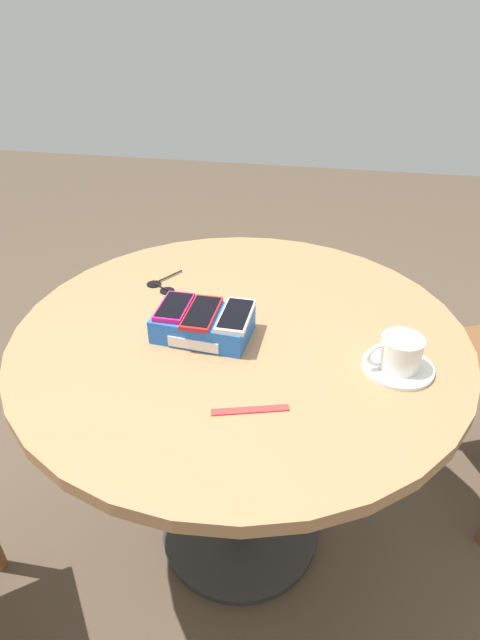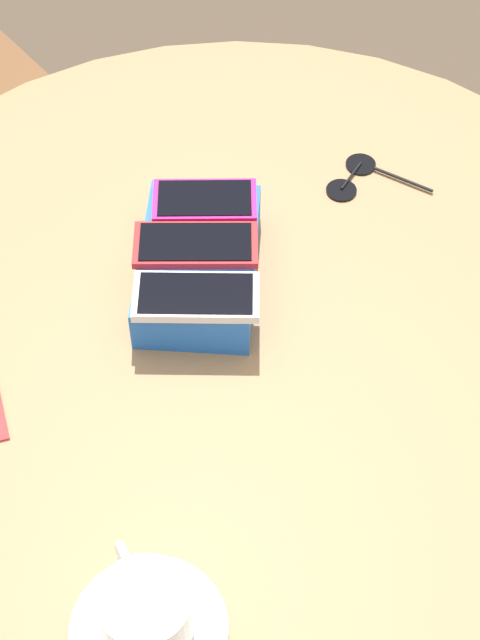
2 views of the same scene
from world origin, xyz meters
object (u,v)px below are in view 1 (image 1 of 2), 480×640
at_px(phone_white, 234,315).
at_px(lanyard_strap, 250,410).
at_px(saucer, 397,367).
at_px(phone_magenta, 174,307).
at_px(phone_red, 202,313).
at_px(phone_box, 203,325).
at_px(sunglasses, 162,286).
at_px(round_table, 240,372).
at_px(coffee_cup, 400,352).

distance_m(phone_white, lanyard_strap, 0.24).
xyz_separation_m(phone_white, saucer, (0.35, -0.04, -0.06)).
distance_m(phone_magenta, phone_red, 0.07).
bearing_deg(phone_box, phone_white, -0.31).
height_order(phone_magenta, sunglasses, phone_magenta).
relative_size(phone_magenta, phone_red, 0.86).
relative_size(round_table, phone_magenta, 8.65).
bearing_deg(lanyard_strap, saucer, 33.43).
bearing_deg(sunglasses, coffee_cup, -22.17).
xyz_separation_m(coffee_cup, sunglasses, (-0.58, 0.24, -0.04)).
relative_size(phone_red, coffee_cup, 1.24).
relative_size(round_table, phone_box, 4.74).
relative_size(round_table, phone_white, 7.56).
distance_m(phone_magenta, coffee_cup, 0.48).
relative_size(round_table, coffee_cup, 9.26).
relative_size(phone_box, phone_red, 1.57).
bearing_deg(sunglasses, lanyard_strap, -53.29).
xyz_separation_m(phone_box, phone_magenta, (-0.07, 0.01, 0.03)).
xyz_separation_m(phone_red, sunglasses, (-0.16, 0.20, -0.06)).
bearing_deg(coffee_cup, lanyard_strap, -146.49).
relative_size(round_table, lanyard_strap, 7.17).
bearing_deg(saucer, phone_magenta, 174.41).
bearing_deg(phone_box, phone_magenta, 173.45).
height_order(round_table, saucer, saucer).
distance_m(round_table, phone_box, 0.18).
relative_size(phone_magenta, phone_white, 0.87).
bearing_deg(saucer, sunglasses, 157.99).
relative_size(saucer, coffee_cup, 1.30).
height_order(phone_magenta, lanyard_strap, phone_magenta).
relative_size(phone_magenta, saucer, 0.82).
distance_m(coffee_cup, lanyard_strap, 0.33).
xyz_separation_m(saucer, coffee_cup, (-0.00, -0.00, 0.04)).
relative_size(phone_box, sunglasses, 1.64).
xyz_separation_m(phone_red, lanyard_strap, (0.15, -0.22, -0.06)).
distance_m(round_table, coffee_cup, 0.39).
bearing_deg(sunglasses, saucer, -22.01).
height_order(round_table, phone_magenta, phone_magenta).
bearing_deg(round_table, saucer, -14.09).
height_order(phone_red, lanyard_strap, phone_red).
relative_size(saucer, lanyard_strap, 1.01).
xyz_separation_m(coffee_cup, lanyard_strap, (-0.27, -0.18, -0.04)).
distance_m(phone_red, saucer, 0.42).
xyz_separation_m(phone_red, coffee_cup, (0.42, -0.04, -0.02)).
distance_m(phone_box, phone_red, 0.03).
bearing_deg(saucer, round_table, 165.91).
bearing_deg(round_table, sunglasses, 147.96).
height_order(saucer, coffee_cup, coffee_cup).
height_order(phone_red, phone_white, phone_white).
height_order(phone_box, lanyard_strap, phone_box).
height_order(phone_red, coffee_cup, coffee_cup).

